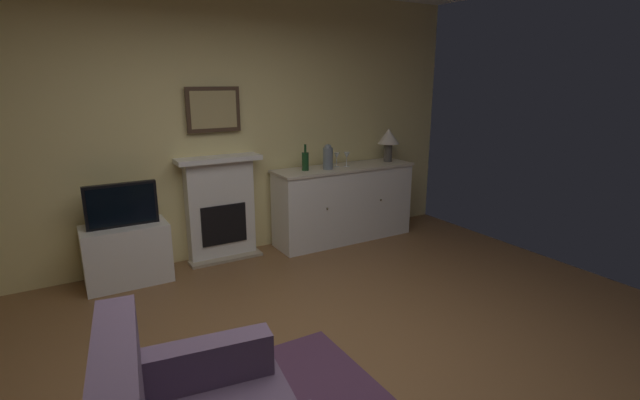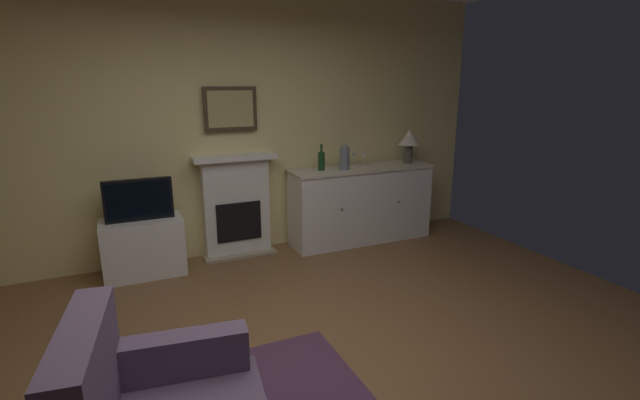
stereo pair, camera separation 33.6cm
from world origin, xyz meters
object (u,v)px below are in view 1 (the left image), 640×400
Objects in this scene: sideboard_cabinet at (344,203)px; table_lamp at (388,139)px; wine_bottle at (305,161)px; wine_glass_left at (337,156)px; tv_cabinet at (127,254)px; framed_picture at (213,110)px; fireplace_unit at (221,208)px; vase_decorative at (328,157)px; tv_set at (122,205)px; wine_glass_center at (347,156)px.

sideboard_cabinet is 0.96m from table_lamp.
wine_glass_left is (0.42, 0.02, 0.01)m from wine_bottle.
wine_bottle is at bearing 0.05° from tv_cabinet.
wine_glass_left is (1.36, -0.19, -0.56)m from framed_picture.
vase_decorative reaches higher than fireplace_unit.
wine_glass_left is 0.27× the size of tv_set.
tv_cabinet is (-2.44, 0.02, -0.73)m from wine_glass_center.
vase_decorative is at bearing -10.83° from fireplace_unit.
table_lamp reaches higher than tv_set.
table_lamp is at bearing -4.88° from fireplace_unit.
vase_decorative reaches higher than tv_cabinet.
wine_glass_center reaches higher than tv_set.
wine_glass_left is at bearing 1.00° from tv_set.
fireplace_unit is 1.47× the size of tv_cabinet.
fireplace_unit is 3.91× the size of vase_decorative.
wine_bottle reaches higher than vase_decorative.
vase_decorative is (-0.17, -0.08, 0.02)m from wine_glass_left.
tv_set is (-2.44, 0.00, -0.25)m from wine_glass_center.
tv_set is (-2.41, -0.01, 0.32)m from sideboard_cabinet.
vase_decorative is 2.29m from tv_cabinet.
wine_glass_center is (0.53, -0.03, 0.01)m from wine_bottle.
sideboard_cabinet is at bearing -0.36° from tv_cabinet.
framed_picture is 0.32× the size of sideboard_cabinet.
table_lamp is at bearing 0.00° from sideboard_cabinet.
wine_bottle is (0.94, -0.16, 0.45)m from fireplace_unit.
wine_glass_center is 0.27× the size of tv_set.
framed_picture is at bearing 172.02° from wine_glass_left.
wine_glass_left is 0.59× the size of vase_decorative.
fireplace_unit is at bearing 10.77° from tv_set.
table_lamp is at bearing -0.28° from tv_cabinet.
tv_cabinet is 0.48m from tv_set.
tv_set is at bearing -179.85° from table_lamp.
framed_picture is 2.13m from table_lamp.
vase_decorative is at bearing -153.83° from wine_glass_left.
wine_bottle is (-0.50, 0.02, 0.55)m from sideboard_cabinet.
fireplace_unit is 2.75× the size of table_lamp.
tv_cabinet is (-1.91, -0.00, -0.71)m from wine_bottle.
sideboard_cabinet is (1.44, -0.18, -0.10)m from fireplace_unit.
wine_glass_center is (0.11, -0.04, 0.00)m from wine_glass_left.
wine_glass_center is 2.55m from tv_cabinet.
wine_bottle is at bearing 165.17° from vase_decorative.
framed_picture is 3.33× the size of wine_glass_left.
sideboard_cabinet is at bearing -180.00° from table_lamp.
wine_glass_center reaches higher than sideboard_cabinet.
wine_glass_center is at bearing 8.29° from vase_decorative.
wine_bottle is 1.03× the size of vase_decorative.
fireplace_unit is 2.17m from table_lamp.
table_lamp is at bearing 3.22° from vase_decorative.
wine_glass_center is (0.03, -0.01, 0.56)m from sideboard_cabinet.
table_lamp is 0.53× the size of tv_cabinet.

